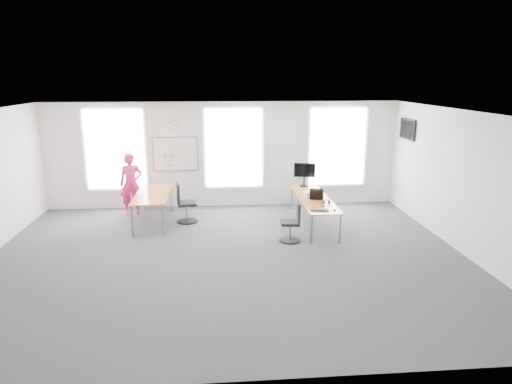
{
  "coord_description": "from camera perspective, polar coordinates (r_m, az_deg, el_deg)",
  "views": [
    {
      "loc": [
        -0.17,
        -8.9,
        3.68
      ],
      "look_at": [
        0.7,
        1.2,
        1.1
      ],
      "focal_mm": 32.0,
      "sensor_mm": 36.0,
      "label": 1
    }
  ],
  "objects": [
    {
      "name": "whiteboard",
      "position": [
        13.1,
        -10.05,
        4.7
      ],
      "size": [
        1.2,
        0.03,
        0.9
      ],
      "primitive_type": "cube",
      "color": "silver",
      "rests_on": "wall_back"
    },
    {
      "name": "ceiling",
      "position": [
        8.93,
        -3.86,
        9.88
      ],
      "size": [
        10.0,
        10.0,
        0.0
      ],
      "primitive_type": "plane",
      "rotation": [
        3.14,
        0.0,
        0.0
      ],
      "color": "white",
      "rests_on": "ground"
    },
    {
      "name": "lens_cap",
      "position": [
        10.86,
        8.44,
        -1.77
      ],
      "size": [
        0.08,
        0.08,
        0.01
      ],
      "primitive_type": "cylinder",
      "rotation": [
        0.0,
        0.0,
        0.12
      ],
      "color": "black",
      "rests_on": "desk_right"
    },
    {
      "name": "wall_back",
      "position": [
        13.08,
        -4.12,
        4.65
      ],
      "size": [
        10.0,
        0.0,
        10.0
      ],
      "primitive_type": "plane",
      "rotation": [
        1.57,
        0.0,
        0.0
      ],
      "color": "white",
      "rests_on": "ground"
    },
    {
      "name": "window_mid",
      "position": [
        13.03,
        -2.8,
        5.52
      ],
      "size": [
        1.6,
        0.06,
        2.2
      ],
      "primitive_type": "cube",
      "color": "silver",
      "rests_on": "wall_back"
    },
    {
      "name": "monitor",
      "position": [
        12.68,
        6.08,
        2.45
      ],
      "size": [
        0.58,
        0.24,
        0.66
      ],
      "rotation": [
        0.0,
        0.0,
        -0.24
      ],
      "color": "black",
      "rests_on": "desk_right"
    },
    {
      "name": "person",
      "position": [
        12.82,
        -15.34,
        0.97
      ],
      "size": [
        0.66,
        0.48,
        1.69
      ],
      "primitive_type": "imported",
      "rotation": [
        0.0,
        0.0,
        0.12
      ],
      "color": "#DC1B66",
      "rests_on": "ground"
    },
    {
      "name": "window_right",
      "position": [
        13.48,
        10.11,
        5.61
      ],
      "size": [
        1.6,
        0.06,
        2.2
      ],
      "primitive_type": "cube",
      "color": "silver",
      "rests_on": "wall_back"
    },
    {
      "name": "chair_left",
      "position": [
        11.9,
        -8.93,
        -1.64
      ],
      "size": [
        0.55,
        0.55,
        1.03
      ],
      "rotation": [
        0.0,
        0.0,
        1.74
      ],
      "color": "black",
      "rests_on": "ground"
    },
    {
      "name": "window_left",
      "position": [
        13.33,
        -17.19,
        5.09
      ],
      "size": [
        1.6,
        0.06,
        2.2
      ],
      "primitive_type": "cube",
      "color": "silver",
      "rests_on": "wall_back"
    },
    {
      "name": "desk_right",
      "position": [
        11.62,
        7.22,
        -0.92
      ],
      "size": [
        0.77,
        2.89,
        0.7
      ],
      "color": "#C16D25",
      "rests_on": "ground"
    },
    {
      "name": "keyboard",
      "position": [
        10.5,
        8.0,
        -2.28
      ],
      "size": [
        0.44,
        0.28,
        0.02
      ],
      "primitive_type": "cube",
      "rotation": [
        0.0,
        0.0,
        -0.33
      ],
      "color": "black",
      "rests_on": "desk_right"
    },
    {
      "name": "desk_left",
      "position": [
        11.94,
        -12.8,
        -0.5
      ],
      "size": [
        0.85,
        2.11,
        0.77
      ],
      "color": "#C16D25",
      "rests_on": "ground"
    },
    {
      "name": "wall_clock",
      "position": [
        12.99,
        -10.2,
        8.18
      ],
      "size": [
        0.3,
        0.04,
        0.3
      ],
      "primitive_type": "cylinder",
      "rotation": [
        1.57,
        0.0,
        0.0
      ],
      "color": "gray",
      "rests_on": "wall_back"
    },
    {
      "name": "tv",
      "position": [
        13.03,
        18.42,
        7.47
      ],
      "size": [
        0.06,
        0.9,
        0.55
      ],
      "primitive_type": "cube",
      "color": "black",
      "rests_on": "wall_right"
    },
    {
      "name": "floor",
      "position": [
        9.63,
        -3.56,
        -8.21
      ],
      "size": [
        10.0,
        10.0,
        0.0
      ],
      "primitive_type": "plane",
      "color": "#2A2B30",
      "rests_on": "ground"
    },
    {
      "name": "laptop_sleeve",
      "position": [
        11.4,
        7.56,
        -0.31
      ],
      "size": [
        0.34,
        0.23,
        0.27
      ],
      "rotation": [
        0.0,
        0.0,
        -0.17
      ],
      "color": "black",
      "rests_on": "desk_right"
    },
    {
      "name": "wall_front",
      "position": [
        5.37,
        -2.69,
        -9.69
      ],
      "size": [
        10.0,
        0.0,
        10.0
      ],
      "primitive_type": "plane",
      "rotation": [
        -1.57,
        0.0,
        0.0
      ],
      "color": "white",
      "rests_on": "ground"
    },
    {
      "name": "wall_right",
      "position": [
        10.52,
        24.66,
        1.0
      ],
      "size": [
        0.0,
        10.0,
        10.0
      ],
      "primitive_type": "plane",
      "rotation": [
        1.57,
        0.0,
        -1.57
      ],
      "color": "white",
      "rests_on": "ground"
    },
    {
      "name": "paper_stack",
      "position": [
        11.74,
        6.83,
        -0.22
      ],
      "size": [
        0.4,
        0.34,
        0.12
      ],
      "primitive_type": "cube",
      "rotation": [
        0.0,
        0.0,
        0.26
      ],
      "color": "beige",
      "rests_on": "desk_right"
    },
    {
      "name": "chair_right",
      "position": [
        10.46,
        4.58,
        -4.06
      ],
      "size": [
        0.48,
        0.48,
        0.91
      ],
      "rotation": [
        0.0,
        0.0,
        -1.63
      ],
      "color": "black",
      "rests_on": "ground"
    },
    {
      "name": "mouse",
      "position": [
        10.57,
        9.8,
        -2.18
      ],
      "size": [
        0.08,
        0.12,
        0.04
      ],
      "primitive_type": "ellipsoid",
      "rotation": [
        0.0,
        0.0,
        -0.11
      ],
      "color": "black",
      "rests_on": "desk_right"
    },
    {
      "name": "headphones",
      "position": [
        11.11,
        8.77,
        -1.19
      ],
      "size": [
        0.17,
        0.09,
        0.1
      ],
      "rotation": [
        0.0,
        0.0,
        0.32
      ],
      "color": "black",
      "rests_on": "desk_right"
    }
  ]
}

